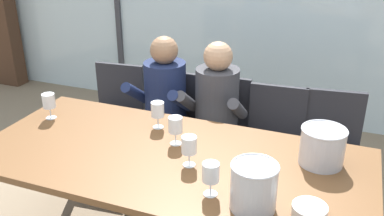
{
  "coord_description": "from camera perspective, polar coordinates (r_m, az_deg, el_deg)",
  "views": [
    {
      "loc": [
        0.88,
        -1.92,
        2.0
      ],
      "look_at": [
        0.0,
        0.35,
        0.92
      ],
      "focal_mm": 40.05,
      "sensor_mm": 36.0,
      "label": 1
    }
  ],
  "objects": [
    {
      "name": "chair_near_curtain",
      "position": [
        3.66,
        -10.03,
        -0.23
      ],
      "size": [
        0.48,
        0.48,
        0.89
      ],
      "rotation": [
        0.0,
        0.0,
        0.09
      ],
      "color": "#232328",
      "rests_on": "ground"
    },
    {
      "name": "ground",
      "position": [
        3.65,
        3.74,
        -9.39
      ],
      "size": [
        14.0,
        14.0,
        0.0
      ],
      "primitive_type": "plane",
      "color": "#847056"
    },
    {
      "name": "ice_bucket_primary",
      "position": [
        2.0,
        8.23,
        -10.24
      ],
      "size": [
        0.22,
        0.22,
        0.23
      ],
      "color": "#B7B7BC",
      "rests_on": "dining_table"
    },
    {
      "name": "person_charcoal_jacket",
      "position": [
        3.12,
        2.89,
        -0.72
      ],
      "size": [
        0.46,
        0.61,
        1.21
      ],
      "rotation": [
        0.0,
        0.0,
        0.01
      ],
      "color": "#38383D",
      "rests_on": "ground"
    },
    {
      "name": "wine_glass_spare_empty",
      "position": [
        2.51,
        -2.22,
        -2.31
      ],
      "size": [
        0.08,
        0.08,
        0.17
      ],
      "color": "silver",
      "rests_on": "dining_table"
    },
    {
      "name": "wine_glass_near_bucket",
      "position": [
        2.71,
        -4.6,
        -0.26
      ],
      "size": [
        0.08,
        0.08,
        0.17
      ],
      "color": "silver",
      "rests_on": "dining_table"
    },
    {
      "name": "chair_center",
      "position": [
        3.33,
        3.77,
        -2.38
      ],
      "size": [
        0.45,
        0.45,
        0.89
      ],
      "rotation": [
        0.0,
        0.0,
        0.02
      ],
      "color": "#232328",
      "rests_on": "ground"
    },
    {
      "name": "wine_glass_by_left_taster",
      "position": [
        2.06,
        2.52,
        -8.73
      ],
      "size": [
        0.08,
        0.08,
        0.17
      ],
      "color": "silver",
      "rests_on": "dining_table"
    },
    {
      "name": "tasting_bowl",
      "position": [
        2.05,
        15.38,
        -13.02
      ],
      "size": [
        0.16,
        0.16,
        0.05
      ],
      "primitive_type": "cylinder",
      "color": "silver",
      "rests_on": "dining_table"
    },
    {
      "name": "chair_right_of_center",
      "position": [
        3.21,
        10.84,
        -3.9
      ],
      "size": [
        0.47,
        0.47,
        0.89
      ],
      "rotation": [
        0.0,
        0.0,
        0.06
      ],
      "color": "#232328",
      "rests_on": "ground"
    },
    {
      "name": "chair_left_of_center",
      "position": [
        3.44,
        -2.98,
        -1.5
      ],
      "size": [
        0.44,
        0.44,
        0.89
      ],
      "rotation": [
        0.0,
        0.0,
        -0.0
      ],
      "color": "#232328",
      "rests_on": "ground"
    },
    {
      "name": "chair_near_window_right",
      "position": [
        3.22,
        17.99,
        -4.59
      ],
      "size": [
        0.49,
        0.49,
        0.89
      ],
      "rotation": [
        0.0,
        0.0,
        0.12
      ],
      "color": "#232328",
      "rests_on": "ground"
    },
    {
      "name": "wine_glass_center_pour",
      "position": [
        2.98,
        -18.53,
        0.86
      ],
      "size": [
        0.08,
        0.08,
        0.17
      ],
      "color": "silver",
      "rests_on": "dining_table"
    },
    {
      "name": "dining_table",
      "position": [
        2.48,
        -2.95,
        -7.79
      ],
      "size": [
        2.24,
        1.02,
        0.77
      ],
      "color": "brown",
      "rests_on": "ground"
    },
    {
      "name": "wine_glass_by_right_taster",
      "position": [
        2.29,
        -0.39,
        -5.11
      ],
      "size": [
        0.08,
        0.08,
        0.17
      ],
      "color": "silver",
      "rests_on": "dining_table"
    },
    {
      "name": "person_navy_polo",
      "position": [
        3.27,
        -4.16,
        0.4
      ],
      "size": [
        0.47,
        0.62,
        1.21
      ],
      "rotation": [
        0.0,
        0.0,
        -0.04
      ],
      "color": "#192347",
      "rests_on": "ground"
    },
    {
      "name": "ice_bucket_secondary",
      "position": [
        2.42,
        16.97,
        -4.84
      ],
      "size": [
        0.25,
        0.25,
        0.21
      ],
      "color": "#B7B7BC",
      "rests_on": "dining_table"
    }
  ]
}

